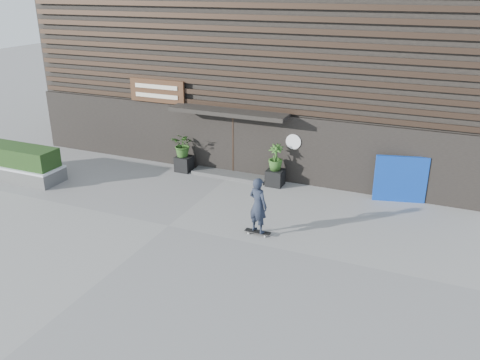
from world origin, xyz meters
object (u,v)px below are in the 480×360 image
at_px(planter_pot_left, 184,164).
at_px(skateboarder, 258,206).
at_px(planter_pot_right, 275,178).
at_px(blue_tarp, 400,179).
at_px(raised_bed, 20,172).

height_order(planter_pot_left, skateboarder, skateboarder).
distance_m(planter_pot_left, planter_pot_right, 3.80).
bearing_deg(skateboarder, planter_pot_left, 140.33).
bearing_deg(planter_pot_left, skateboarder, -39.67).
bearing_deg(planter_pot_right, blue_tarp, 3.95).
bearing_deg(raised_bed, planter_pot_right, 19.08).
relative_size(planter_pot_left, skateboarder, 0.34).
relative_size(planter_pot_right, blue_tarp, 0.35).
bearing_deg(planter_pot_right, planter_pot_left, 180.00).
xyz_separation_m(planter_pot_right, raised_bed, (-9.15, -3.16, -0.05)).
height_order(planter_pot_right, skateboarder, skateboarder).
distance_m(raised_bed, blue_tarp, 13.94).
xyz_separation_m(planter_pot_left, blue_tarp, (8.14, 0.30, 0.51)).
bearing_deg(skateboarder, raised_bed, 176.18).
distance_m(raised_bed, skateboarder, 10.01).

